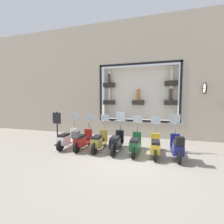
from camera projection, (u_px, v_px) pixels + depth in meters
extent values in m
plane|color=gray|center=(128.00, 157.00, 5.96)|extent=(120.00, 120.00, 0.00)
cube|color=#ADA08E|center=(9.00, 84.00, 11.92)|extent=(0.40, 15.56, 7.09)
cube|color=#ADA08E|center=(138.00, 129.00, 9.38)|extent=(0.40, 4.88, 0.96)
cube|color=#ADA08E|center=(139.00, 41.00, 8.96)|extent=(0.40, 4.88, 2.60)
cube|color=black|center=(138.00, 64.00, 8.86)|extent=(0.04, 4.88, 0.12)
cube|color=black|center=(137.00, 121.00, 9.13)|extent=(0.04, 4.88, 0.12)
cube|color=black|center=(181.00, 92.00, 8.35)|extent=(0.04, 0.12, 3.54)
cube|color=black|center=(101.00, 93.00, 9.65)|extent=(0.04, 0.12, 3.54)
cube|color=white|center=(139.00, 93.00, 9.54)|extent=(0.04, 4.64, 3.30)
cube|color=#28231E|center=(171.00, 83.00, 8.76)|extent=(0.36, 0.73, 0.28)
cylinder|color=silver|center=(172.00, 75.00, 8.73)|extent=(0.19, 0.19, 0.67)
sphere|color=beige|center=(172.00, 67.00, 8.69)|extent=(0.24, 0.24, 0.24)
cube|color=#28231E|center=(109.00, 85.00, 9.80)|extent=(0.36, 0.73, 0.28)
cylinder|color=#47382D|center=(109.00, 78.00, 9.77)|extent=(0.16, 0.16, 0.57)
sphere|color=white|center=(109.00, 72.00, 9.74)|extent=(0.21, 0.21, 0.21)
cube|color=#28231E|center=(171.00, 103.00, 8.85)|extent=(0.36, 0.73, 0.28)
cylinder|color=#47382D|center=(171.00, 95.00, 8.82)|extent=(0.19, 0.19, 0.67)
sphere|color=beige|center=(171.00, 87.00, 8.78)|extent=(0.24, 0.24, 0.24)
cube|color=#28231E|center=(138.00, 103.00, 9.37)|extent=(0.36, 0.73, 0.28)
cylinder|color=#B26B2D|center=(138.00, 95.00, 9.34)|extent=(0.18, 0.18, 0.66)
sphere|color=white|center=(138.00, 88.00, 9.30)|extent=(0.24, 0.24, 0.24)
cube|color=#28231E|center=(109.00, 102.00, 9.89)|extent=(0.36, 0.73, 0.28)
cylinder|color=silver|center=(109.00, 95.00, 9.85)|extent=(0.18, 0.18, 0.65)
sphere|color=beige|center=(109.00, 89.00, 9.82)|extent=(0.23, 0.23, 0.23)
cylinder|color=black|center=(204.00, 88.00, 7.88)|extent=(0.35, 0.05, 0.05)
torus|color=black|center=(205.00, 88.00, 7.72)|extent=(0.61, 0.07, 0.61)
cylinder|color=white|center=(205.00, 88.00, 7.72)|extent=(0.50, 0.03, 0.50)
cylinder|color=black|center=(174.00, 146.00, 6.58)|extent=(0.51, 0.09, 0.51)
cylinder|color=black|center=(179.00, 157.00, 5.34)|extent=(0.51, 0.09, 0.51)
cube|color=navy|center=(176.00, 151.00, 5.96)|extent=(1.02, 0.38, 0.06)
cube|color=navy|center=(178.00, 149.00, 5.58)|extent=(0.61, 0.35, 0.36)
cube|color=black|center=(178.00, 143.00, 5.56)|extent=(0.58, 0.31, 0.10)
cube|color=navy|center=(175.00, 140.00, 6.45)|extent=(0.12, 0.37, 0.56)
cylinder|color=gray|center=(175.00, 128.00, 6.48)|extent=(0.20, 0.06, 0.45)
cylinder|color=gray|center=(175.00, 123.00, 6.53)|extent=(0.04, 0.61, 0.04)
cube|color=silver|center=(175.00, 119.00, 6.55)|extent=(0.10, 0.42, 0.40)
cube|color=black|center=(180.00, 141.00, 5.24)|extent=(0.28, 0.28, 0.28)
cylinder|color=black|center=(155.00, 145.00, 6.82)|extent=(0.45, 0.09, 0.45)
cylinder|color=black|center=(155.00, 156.00, 5.54)|extent=(0.45, 0.09, 0.45)
cube|color=gold|center=(155.00, 150.00, 6.18)|extent=(1.02, 0.38, 0.06)
cube|color=gold|center=(155.00, 148.00, 5.81)|extent=(0.61, 0.35, 0.36)
cube|color=black|center=(155.00, 142.00, 5.79)|extent=(0.58, 0.31, 0.10)
cube|color=gold|center=(155.00, 139.00, 6.68)|extent=(0.12, 0.37, 0.56)
cylinder|color=gray|center=(156.00, 128.00, 6.71)|extent=(0.20, 0.06, 0.45)
cylinder|color=gray|center=(156.00, 123.00, 6.76)|extent=(0.04, 0.60, 0.04)
cube|color=silver|center=(156.00, 120.00, 6.78)|extent=(0.08, 0.42, 0.30)
cylinder|color=black|center=(137.00, 143.00, 7.03)|extent=(0.48, 0.09, 0.48)
cylinder|color=black|center=(133.00, 153.00, 5.77)|extent=(0.48, 0.09, 0.48)
cube|color=#19512D|center=(135.00, 148.00, 6.40)|extent=(1.02, 0.39, 0.06)
cube|color=#19512D|center=(134.00, 146.00, 6.03)|extent=(0.61, 0.35, 0.36)
cube|color=black|center=(134.00, 140.00, 6.01)|extent=(0.58, 0.31, 0.10)
cube|color=#19512D|center=(137.00, 138.00, 6.90)|extent=(0.12, 0.37, 0.56)
cylinder|color=gray|center=(137.00, 127.00, 6.93)|extent=(0.20, 0.06, 0.45)
cylinder|color=gray|center=(138.00, 122.00, 6.98)|extent=(0.04, 0.60, 0.04)
cube|color=silver|center=(138.00, 119.00, 7.00)|extent=(0.08, 0.42, 0.29)
cylinder|color=black|center=(120.00, 142.00, 7.23)|extent=(0.55, 0.09, 0.55)
cylinder|color=black|center=(113.00, 150.00, 6.01)|extent=(0.55, 0.09, 0.55)
cube|color=black|center=(117.00, 146.00, 6.62)|extent=(1.02, 0.39, 0.06)
cube|color=black|center=(115.00, 143.00, 6.25)|extent=(0.61, 0.35, 0.36)
cube|color=black|center=(115.00, 138.00, 6.23)|extent=(0.58, 0.31, 0.10)
cube|color=black|center=(120.00, 136.00, 7.12)|extent=(0.12, 0.37, 0.56)
cylinder|color=gray|center=(120.00, 125.00, 7.15)|extent=(0.20, 0.06, 0.45)
cylinder|color=gray|center=(120.00, 121.00, 7.20)|extent=(0.04, 0.60, 0.04)
cube|color=silver|center=(121.00, 116.00, 7.22)|extent=(0.10, 0.42, 0.42)
cylinder|color=black|center=(104.00, 141.00, 7.46)|extent=(0.52, 0.09, 0.52)
cylinder|color=black|center=(94.00, 149.00, 6.23)|extent=(0.52, 0.09, 0.52)
cube|color=olive|center=(100.00, 145.00, 6.84)|extent=(1.02, 0.38, 0.06)
cube|color=olive|center=(97.00, 142.00, 6.47)|extent=(0.61, 0.35, 0.36)
cube|color=black|center=(97.00, 137.00, 6.45)|extent=(0.58, 0.31, 0.10)
cube|color=olive|center=(104.00, 135.00, 7.34)|extent=(0.12, 0.37, 0.56)
cylinder|color=gray|center=(104.00, 125.00, 7.37)|extent=(0.20, 0.06, 0.45)
cylinder|color=gray|center=(104.00, 121.00, 7.42)|extent=(0.04, 0.60, 0.04)
cube|color=silver|center=(105.00, 118.00, 7.44)|extent=(0.08, 0.42, 0.28)
cylinder|color=black|center=(89.00, 140.00, 7.70)|extent=(0.48, 0.09, 0.48)
cylinder|color=black|center=(77.00, 148.00, 6.43)|extent=(0.48, 0.09, 0.48)
cube|color=maroon|center=(84.00, 144.00, 7.07)|extent=(1.02, 0.38, 0.06)
cube|color=maroon|center=(80.00, 141.00, 6.69)|extent=(0.61, 0.35, 0.36)
cube|color=black|center=(80.00, 136.00, 6.67)|extent=(0.58, 0.31, 0.10)
cube|color=maroon|center=(88.00, 135.00, 7.56)|extent=(0.12, 0.37, 0.56)
cylinder|color=gray|center=(89.00, 125.00, 7.59)|extent=(0.20, 0.06, 0.45)
cylinder|color=gray|center=(89.00, 120.00, 7.64)|extent=(0.04, 0.61, 0.04)
cube|color=silver|center=(90.00, 117.00, 7.67)|extent=(0.08, 0.42, 0.32)
cube|color=#4C4C51|center=(76.00, 134.00, 6.34)|extent=(0.28, 0.28, 0.28)
cylinder|color=black|center=(75.00, 139.00, 7.92)|extent=(0.49, 0.09, 0.49)
cylinder|color=black|center=(60.00, 146.00, 6.66)|extent=(0.49, 0.09, 0.49)
cube|color=silver|center=(68.00, 142.00, 7.29)|extent=(1.02, 0.38, 0.06)
cube|color=silver|center=(64.00, 140.00, 6.91)|extent=(0.61, 0.35, 0.36)
cube|color=black|center=(64.00, 135.00, 6.89)|extent=(0.58, 0.31, 0.10)
cube|color=silver|center=(74.00, 133.00, 7.79)|extent=(0.12, 0.37, 0.56)
cylinder|color=gray|center=(75.00, 124.00, 7.81)|extent=(0.20, 0.06, 0.45)
cylinder|color=gray|center=(75.00, 120.00, 7.86)|extent=(0.04, 0.61, 0.04)
cube|color=silver|center=(75.00, 116.00, 7.89)|extent=(0.09, 0.42, 0.34)
cylinder|color=#232326|center=(58.00, 145.00, 7.59)|extent=(0.36, 0.36, 0.02)
cylinder|color=#232326|center=(57.00, 128.00, 7.52)|extent=(0.07, 0.07, 1.70)
cube|color=black|center=(57.00, 118.00, 7.46)|extent=(0.03, 0.45, 0.55)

